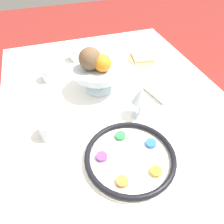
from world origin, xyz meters
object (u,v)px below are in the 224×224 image
object	(u,v)px
fruit_stand	(98,73)
wine_glass	(141,96)
orange_fruit	(103,63)
cup_near	(77,54)
napkin_roll	(156,93)
seder_plate	(130,157)
cup_far	(49,129)
bread_plate	(142,58)
coconut	(90,59)
cup_mid	(49,74)

from	to	relation	value
fruit_stand	wine_glass	bearing A→B (deg)	-153.57
orange_fruit	cup_near	world-z (taller)	orange_fruit
wine_glass	napkin_roll	world-z (taller)	wine_glass
seder_plate	napkin_roll	xyz separation A→B (m)	(0.29, -0.24, 0.01)
napkin_roll	cup_near	distance (m)	0.53
fruit_stand	cup_far	xyz separation A→B (m)	(-0.22, 0.26, -0.06)
orange_fruit	napkin_roll	size ratio (longest dim) A/B	0.52
fruit_stand	orange_fruit	world-z (taller)	orange_fruit
bread_plate	napkin_roll	world-z (taller)	napkin_roll
orange_fruit	cup_near	bearing A→B (deg)	9.53
orange_fruit	bread_plate	bearing A→B (deg)	-52.88
fruit_stand	coconut	size ratio (longest dim) A/B	2.27
fruit_stand	cup_near	world-z (taller)	fruit_stand
orange_fruit	cup_mid	distance (m)	0.32
seder_plate	bread_plate	xyz separation A→B (m)	(0.63, -0.33, -0.01)
napkin_roll	cup_far	distance (m)	0.51
fruit_stand	orange_fruit	bearing A→B (deg)	-153.41
wine_glass	cup_near	bearing A→B (deg)	16.08
cup_near	cup_mid	world-z (taller)	same
orange_fruit	napkin_roll	distance (m)	0.28
cup_near	cup_mid	size ratio (longest dim) A/B	1.00
seder_plate	coconut	size ratio (longest dim) A/B	3.20
coconut	cup_far	world-z (taller)	coconut
wine_glass	napkin_roll	xyz separation A→B (m)	(0.10, -0.13, -0.09)
cup_near	cup_mid	bearing A→B (deg)	131.88
orange_fruit	bread_plate	xyz separation A→B (m)	(0.23, -0.31, -0.15)
wine_glass	bread_plate	size ratio (longest dim) A/B	0.84
fruit_stand	napkin_roll	world-z (taller)	fruit_stand
wine_glass	cup_mid	size ratio (longest dim) A/B	1.88
bread_plate	cup_mid	distance (m)	0.54
seder_plate	cup_near	xyz separation A→B (m)	(0.74, 0.04, 0.02)
napkin_roll	cup_near	xyz separation A→B (m)	(0.45, 0.28, 0.02)
coconut	bread_plate	bearing A→B (deg)	-60.67
seder_plate	cup_mid	world-z (taller)	cup_mid
seder_plate	wine_glass	world-z (taller)	wine_glass
seder_plate	orange_fruit	size ratio (longest dim) A/B	4.20
bread_plate	cup_far	bearing A→B (deg)	126.13
cup_far	cup_near	bearing A→B (deg)	-22.15
seder_plate	wine_glass	xyz separation A→B (m)	(0.20, -0.12, 0.09)
napkin_roll	cup_near	bearing A→B (deg)	32.28
napkin_roll	fruit_stand	bearing A→B (deg)	60.99
wine_glass	orange_fruit	bearing A→B (deg)	26.40
coconut	seder_plate	bearing A→B (deg)	-176.53
fruit_stand	coconut	distance (m)	0.08
wine_glass	cup_mid	xyz separation A→B (m)	(0.39, 0.33, -0.07)
napkin_roll	cup_far	size ratio (longest dim) A/B	1.93
bread_plate	cup_mid	world-z (taller)	cup_mid
wine_glass	cup_far	distance (m)	0.38
fruit_stand	cup_far	world-z (taller)	fruit_stand
cup_mid	coconut	bearing A→B (deg)	-129.78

